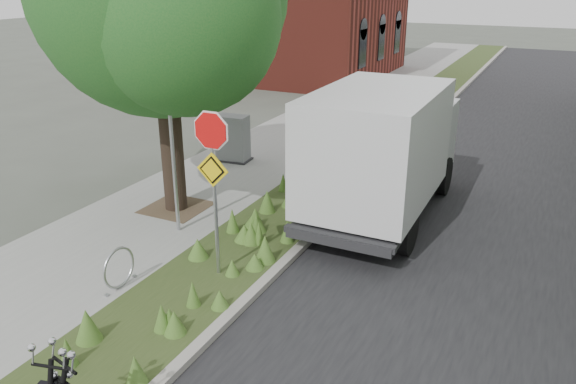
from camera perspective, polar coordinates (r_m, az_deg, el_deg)
ground at (r=9.73m, az=-1.85°, el=-12.12°), size 120.00×120.00×0.00m
sidewalk_near at (r=19.69m, az=0.77°, el=5.73°), size 3.50×60.00×0.12m
verge at (r=18.73m, az=8.42°, el=4.67°), size 2.00×60.00×0.12m
kerb_near at (r=18.47m, az=11.38°, el=4.26°), size 0.20×60.00×0.13m
road at (r=17.99m, az=22.15°, el=2.41°), size 7.00×60.00×0.01m
street_tree_main at (r=12.78m, az=-12.95°, el=18.34°), size 6.21×5.54×7.66m
bare_post at (r=11.84m, az=-11.71°, el=5.00°), size 0.08×0.08×4.00m
bike_hoop at (r=10.45m, az=-16.80°, el=-7.39°), size 0.06×0.78×0.77m
sign_assembly at (r=9.82m, az=-7.67°, el=3.14°), size 0.94×0.08×3.22m
box_truck at (r=12.88m, az=9.68°, el=4.62°), size 2.39×5.85×2.64m
utility_cabinet at (r=16.77m, az=-5.63°, el=5.37°), size 1.09×0.78×1.36m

